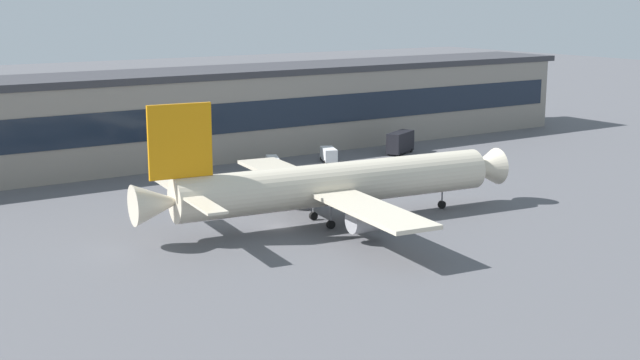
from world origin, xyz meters
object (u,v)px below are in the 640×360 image
catering_truck (401,142)px  airliner (331,184)px  crew_van (329,154)px  follow_me_car (273,161)px

catering_truck → airliner: bearing=-138.8°
crew_van → follow_me_car: bearing=172.0°
follow_me_car → airliner: bearing=-109.4°
airliner → follow_me_car: airliner is taller
airliner → catering_truck: bearing=41.2°
crew_van → catering_truck: size_ratio=0.74×
catering_truck → follow_me_car: bearing=175.6°
airliner → follow_me_car: 39.50m
airliner → crew_van: bearing=56.1°
follow_me_car → catering_truck: catering_truck is taller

